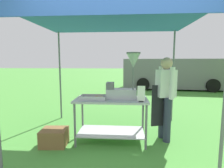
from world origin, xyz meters
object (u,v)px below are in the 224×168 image
(stall_canopy, at_px, (112,21))
(van_grey, at_px, (174,73))
(menu_sign, at_px, (141,95))
(vendor, at_px, (165,94))
(supply_crate, at_px, (54,137))
(donut_tray, at_px, (94,98))
(donut_fryer, at_px, (125,81))
(donut_cart, at_px, (111,111))

(stall_canopy, xyz_separation_m, van_grey, (3.03, 7.01, -1.39))
(stall_canopy, xyz_separation_m, menu_sign, (0.54, -0.33, -1.31))
(vendor, relative_size, van_grey, 0.28)
(supply_crate, bearing_deg, donut_tray, 13.77)
(menu_sign, bearing_deg, donut_fryer, 135.36)
(stall_canopy, xyz_separation_m, donut_tray, (-0.32, -0.17, -1.41))
(menu_sign, bearing_deg, van_grey, 71.22)
(donut_fryer, height_order, supply_crate, donut_fryer)
(donut_tray, xyz_separation_m, supply_crate, (-0.71, -0.17, -0.71))
(donut_cart, xyz_separation_m, donut_tray, (-0.32, -0.07, 0.26))
(donut_tray, bearing_deg, stall_canopy, 27.17)
(donut_tray, distance_m, donut_fryer, 0.66)
(donut_fryer, xyz_separation_m, van_grey, (2.78, 7.06, -0.29))
(donut_fryer, relative_size, vendor, 0.53)
(donut_cart, height_order, donut_fryer, donut_fryer)
(stall_canopy, relative_size, menu_sign, 11.35)
(vendor, relative_size, supply_crate, 3.33)
(vendor, bearing_deg, stall_canopy, -176.52)
(vendor, bearing_deg, donut_tray, -170.41)
(donut_fryer, bearing_deg, menu_sign, -44.64)
(stall_canopy, height_order, supply_crate, stall_canopy)
(donut_cart, xyz_separation_m, vendor, (1.03, 0.16, 0.30))
(donut_cart, relative_size, vendor, 0.84)
(stall_canopy, relative_size, donut_cart, 2.33)
(donut_fryer, bearing_deg, vendor, 8.18)
(stall_canopy, distance_m, van_grey, 7.77)
(donut_fryer, bearing_deg, donut_tray, -168.52)
(donut_fryer, distance_m, menu_sign, 0.45)
(stall_canopy, height_order, vendor, stall_canopy)
(van_grey, bearing_deg, menu_sign, -108.78)
(menu_sign, bearing_deg, donut_tray, 169.10)
(supply_crate, bearing_deg, van_grey, 61.07)
(donut_fryer, height_order, menu_sign, donut_fryer)
(stall_canopy, bearing_deg, van_grey, 66.62)
(donut_fryer, height_order, vendor, donut_fryer)
(supply_crate, distance_m, van_grey, 8.43)
(stall_canopy, height_order, menu_sign, stall_canopy)
(donut_cart, height_order, donut_tray, donut_tray)
(donut_tray, bearing_deg, menu_sign, -10.90)
(donut_fryer, bearing_deg, stall_canopy, 168.84)
(vendor, xyz_separation_m, supply_crate, (-2.06, -0.40, -0.75))
(stall_canopy, relative_size, supply_crate, 6.51)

